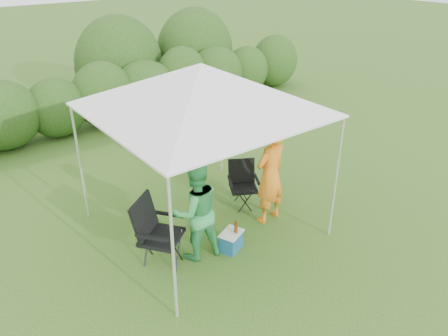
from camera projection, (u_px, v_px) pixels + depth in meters
ground at (222, 239)px, 7.26m from camera, size 70.00×70.00×0.00m
hedge at (82, 100)px, 11.15m from camera, size 15.15×1.53×1.80m
canopy at (202, 88)px, 6.49m from camera, size 3.10×3.10×2.83m
chair_right at (243, 181)px, 8.02m from camera, size 0.67×0.66×0.87m
chair_left at (154, 228)px, 6.45m from camera, size 0.86×0.85×1.09m
man at (270, 175)px, 7.39m from camera, size 0.69×0.50×1.77m
woman at (196, 211)px, 6.52m from camera, size 0.89×0.75×1.61m
cooler at (231, 241)px, 6.94m from camera, size 0.46×0.40×0.32m
bottle at (236, 227)px, 6.82m from camera, size 0.06×0.06×0.22m
lawn_toy at (258, 126)px, 11.39m from camera, size 0.60×0.50×0.30m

